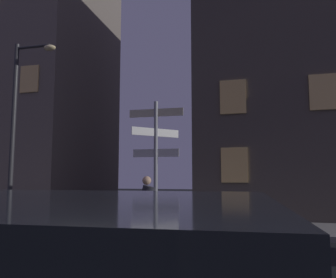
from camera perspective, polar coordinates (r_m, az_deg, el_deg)
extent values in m
cube|color=gray|center=(10.84, 2.52, -14.44)|extent=(40.00, 2.70, 0.14)
cylinder|color=gray|center=(10.28, -2.08, -3.98)|extent=(0.12, 0.12, 3.76)
cube|color=beige|center=(10.46, -2.04, 4.43)|extent=(1.70, 0.03, 0.24)
cube|color=white|center=(10.36, -2.06, 1.12)|extent=(1.17, 1.17, 0.24)
cube|color=white|center=(10.30, -2.07, -2.35)|extent=(1.44, 0.03, 0.24)
cylinder|color=#2D2D30|center=(12.99, -24.57, 1.43)|extent=(0.16, 0.16, 6.17)
cylinder|color=#2D2D30|center=(13.30, -21.67, 14.19)|extent=(1.32, 0.10, 0.10)
ellipsoid|color=#F9E099|center=(12.91, -19.24, 14.25)|extent=(0.44, 0.28, 0.20)
cube|color=#23282D|center=(1.69, -24.84, -17.33)|extent=(2.26, 1.63, 0.50)
torus|color=black|center=(8.50, 0.75, -14.70)|extent=(0.72, 0.10, 0.72)
torus|color=black|center=(8.76, -6.58, -14.41)|extent=(0.72, 0.10, 0.72)
cylinder|color=red|center=(8.58, -2.96, -12.93)|extent=(1.00, 0.10, 0.04)
cylinder|color=#26262D|center=(8.56, -3.60, -9.74)|extent=(0.47, 0.34, 0.61)
sphere|color=tan|center=(8.55, -3.58, -6.97)|extent=(0.22, 0.22, 0.22)
cylinder|color=black|center=(8.68, -3.15, -13.05)|extent=(0.35, 0.14, 0.55)
cylinder|color=black|center=(8.51, -3.45, -13.18)|extent=(0.35, 0.14, 0.55)
cube|color=#6B6056|center=(21.68, -24.16, 9.43)|extent=(9.79, 7.42, 14.59)
cube|color=#F2C672|center=(16.28, -22.23, 9.31)|extent=(0.90, 0.06, 1.20)
cube|color=#4C443D|center=(17.41, 21.42, 9.64)|extent=(8.85, 9.42, 12.54)
cube|color=#F2C672|center=(11.88, 11.08, -4.29)|extent=(0.90, 0.06, 1.20)
cube|color=#F2C672|center=(12.20, 10.83, 6.97)|extent=(0.90, 0.06, 1.20)
cube|color=#F2C672|center=(12.42, 24.66, 7.21)|extent=(0.90, 0.06, 1.20)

